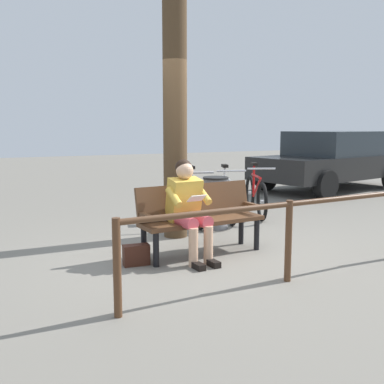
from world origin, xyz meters
TOP-DOWN VIEW (x-y plane):
  - ground_plane at (0.00, 0.00)m, footprint 40.00×40.00m
  - bench at (0.01, -0.01)m, footprint 1.63×0.60m
  - person_reading at (0.25, 0.17)m, footprint 0.51×0.79m
  - handbag at (0.89, 0.14)m, footprint 0.31×0.17m
  - tree_trunk at (-0.07, -0.95)m, footprint 0.34×0.34m
  - litter_bin at (-0.84, -1.15)m, footprint 0.40×0.40m
  - bicycle_purple at (-2.01, -1.78)m, footprint 0.71×1.59m
  - bicycle_silver at (-1.34, -1.67)m, footprint 0.68×1.60m
  - bicycle_green at (-0.71, -1.66)m, footprint 0.58×1.64m
  - railing_fence at (-0.34, 1.33)m, footprint 3.74×0.28m
  - parked_car at (-5.63, -3.77)m, footprint 4.47×2.64m

SIDE VIEW (x-z plane):
  - ground_plane at x=0.00m, z-range 0.00..0.00m
  - handbag at x=0.89m, z-range 0.00..0.24m
  - bicycle_purple at x=-2.01m, z-range -0.11..0.83m
  - bicycle_silver at x=-1.34m, z-range -0.11..0.83m
  - bicycle_green at x=-0.71m, z-range -0.11..0.83m
  - litter_bin at x=-0.84m, z-range 0.00..0.81m
  - bench at x=0.01m, z-range 0.07..0.94m
  - railing_fence at x=-0.34m, z-range 0.18..1.03m
  - person_reading at x=0.25m, z-range 0.06..1.27m
  - parked_car at x=-5.63m, z-range 0.04..1.51m
  - tree_trunk at x=-0.07m, z-range 0.00..3.79m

